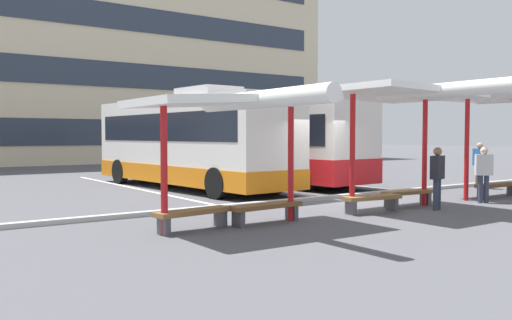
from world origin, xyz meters
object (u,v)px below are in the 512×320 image
coach_bus_1 (262,143)px  waiting_passenger_2 (479,162)px  waiting_passenger_1 (437,174)px  bench_1 (266,209)px  waiting_shelter_2 (506,99)px  waiting_passenger_0 (484,171)px  bench_0 (193,215)px  waiting_shelter_1 (400,96)px  coach_bus_0 (189,142)px  bench_3 (408,194)px  bench_2 (372,200)px  waiting_shelter_0 (239,103)px  bench_4 (498,187)px

coach_bus_1 → waiting_passenger_2: bearing=-51.8°
coach_bus_1 → waiting_passenger_1: 9.58m
bench_1 → waiting_passenger_2: (11.35, 1.94, 0.67)m
bench_1 → waiting_shelter_2: size_ratio=0.37×
waiting_shelter_2 → waiting_passenger_0: bearing=-167.8°
bench_0 → waiting_shelter_1: (5.91, -0.45, 2.71)m
waiting_passenger_2 → coach_bus_0: bearing=144.9°
bench_3 → waiting_passenger_0: bearing=-17.6°
bench_2 → waiting_shelter_2: size_ratio=0.33×
bench_1 → waiting_shelter_1: bearing=-4.5°
waiting_shelter_2 → waiting_passenger_2: waiting_shelter_2 is taller
coach_bus_0 → waiting_passenger_2: (8.95, -6.28, -0.73)m
bench_0 → bench_1: (1.80, -0.12, 0.00)m
bench_1 → coach_bus_0: bearing=73.8°
waiting_shelter_2 → waiting_passenger_2: (2.16, 2.25, -2.15)m
coach_bus_0 → bench_1: (-2.40, -8.22, -1.40)m
waiting_shelter_0 → bench_4: waiting_shelter_0 is taller
waiting_passenger_0 → waiting_shelter_1: bearing=173.9°
waiting_shelter_0 → bench_4: bearing=0.8°
waiting_passenger_1 → waiting_shelter_0: bearing=174.2°
coach_bus_0 → waiting_shelter_1: coach_bus_0 is taller
bench_0 → bench_3: 6.81m
bench_0 → bench_3: size_ratio=1.05×
coach_bus_0 → waiting_passenger_0: (5.06, -8.90, -0.78)m
waiting_shelter_0 → waiting_passenger_2: (12.25, 2.19, -1.67)m
waiting_shelter_0 → bench_0: (-0.90, 0.37, -2.34)m
coach_bus_0 → waiting_passenger_1: coach_bus_0 is taller
waiting_shelter_1 → bench_1: bearing=175.5°
bench_1 → bench_3: (5.01, 0.09, -0.01)m
waiting_shelter_1 → bench_3: size_ratio=3.00×
coach_bus_1 → waiting_shelter_0: size_ratio=2.45×
bench_0 → bench_1: size_ratio=0.94×
coach_bus_1 → bench_2: size_ratio=6.30×
waiting_passenger_0 → waiting_passenger_1: bearing=-175.9°
coach_bus_0 → waiting_shelter_2: coach_bus_0 is taller
waiting_shelter_0 → bench_1: (0.90, 0.25, -2.34)m
bench_0 → waiting_passenger_0: (9.25, -0.80, 0.62)m
coach_bus_0 → waiting_shelter_2: bearing=-51.5°
waiting_shelter_1 → bench_4: waiting_shelter_1 is taller
waiting_shelter_2 → bench_1: bearing=178.1°
bench_0 → waiting_shelter_2: bearing=-2.2°
coach_bus_1 → bench_2: 9.41m
coach_bus_1 → bench_0: bearing=-132.7°
waiting_shelter_1 → waiting_shelter_2: (5.07, 0.02, 0.11)m
waiting_passenger_2 → bench_3: bearing=-163.7°
waiting_shelter_1 → waiting_passenger_0: waiting_shelter_1 is taller
waiting_shelter_0 → bench_3: size_ratio=2.57×
bench_0 → waiting_shelter_2: size_ratio=0.35×
bench_3 → waiting_passenger_1: (0.02, -0.95, 0.64)m
waiting_shelter_2 → waiting_passenger_1: (-4.16, -0.55, -2.18)m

